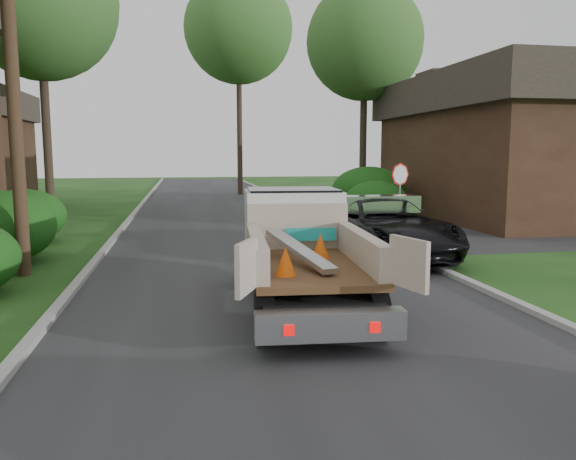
# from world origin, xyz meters

# --- Properties ---
(ground) EXTENTS (120.00, 120.00, 0.00)m
(ground) POSITION_xyz_m (0.00, 0.00, 0.00)
(ground) COLOR #1A3F12
(ground) RESTS_ON ground
(road) EXTENTS (8.00, 90.00, 0.02)m
(road) POSITION_xyz_m (0.00, 10.00, 0.00)
(road) COLOR #28282B
(road) RESTS_ON ground
(curb_left) EXTENTS (0.20, 90.00, 0.12)m
(curb_left) POSITION_xyz_m (-4.10, 10.00, 0.06)
(curb_left) COLOR #9E9E99
(curb_left) RESTS_ON ground
(curb_right) EXTENTS (0.20, 90.00, 0.12)m
(curb_right) POSITION_xyz_m (4.10, 10.00, 0.06)
(curb_right) COLOR #9E9E99
(curb_right) RESTS_ON ground
(stop_sign) EXTENTS (0.71, 0.32, 2.48)m
(stop_sign) POSITION_xyz_m (5.20, 9.00, 1.78)
(stop_sign) COLOR slate
(stop_sign) RESTS_ON ground
(utility_pole) EXTENTS (2.42, 1.25, 10.00)m
(utility_pole) POSITION_xyz_m (-5.48, 4.98, 5.17)
(utility_pole) COLOR #382619
(utility_pole) RESTS_ON ground
(house_right) EXTENTS (9.72, 12.96, 6.20)m
(house_right) POSITION_xyz_m (13.00, 14.00, 3.16)
(house_right) COLOR #362016
(house_right) RESTS_ON ground
(hedge_left_c) EXTENTS (2.60, 2.60, 1.70)m
(hedge_left_c) POSITION_xyz_m (-6.80, 10.00, 0.85)
(hedge_left_c) COLOR #17420F
(hedge_left_c) RESTS_ON ground
(hedge_right_a) EXTENTS (2.60, 2.60, 1.70)m
(hedge_right_a) POSITION_xyz_m (5.80, 13.00, 0.85)
(hedge_right_a) COLOR #17420F
(hedge_right_a) RESTS_ON ground
(hedge_right_b) EXTENTS (3.38, 3.38, 2.21)m
(hedge_right_b) POSITION_xyz_m (6.50, 16.00, 1.10)
(hedge_right_b) COLOR #17420F
(hedge_right_b) RESTS_ON ground
(tree_left_far) EXTENTS (6.40, 6.40, 12.20)m
(tree_left_far) POSITION_xyz_m (-7.50, 17.00, 8.98)
(tree_left_far) COLOR #2D2119
(tree_left_far) RESTS_ON ground
(tree_right_far) EXTENTS (6.00, 6.00, 11.50)m
(tree_right_far) POSITION_xyz_m (7.50, 20.00, 8.48)
(tree_right_far) COLOR #2D2119
(tree_right_far) RESTS_ON ground
(tree_center_far) EXTENTS (7.20, 7.20, 14.60)m
(tree_center_far) POSITION_xyz_m (2.00, 30.00, 10.98)
(tree_center_far) COLOR #2D2119
(tree_center_far) RESTS_ON ground
(flatbed_truck) EXTENTS (2.66, 5.59, 2.06)m
(flatbed_truck) POSITION_xyz_m (0.31, 1.85, 1.12)
(flatbed_truck) COLOR black
(flatbed_truck) RESTS_ON ground
(black_pickup) EXTENTS (2.96, 5.87, 1.59)m
(black_pickup) POSITION_xyz_m (3.48, 5.84, 0.80)
(black_pickup) COLOR black
(black_pickup) RESTS_ON ground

